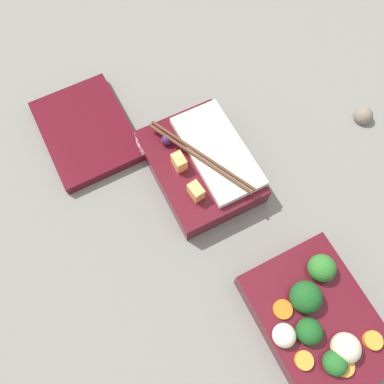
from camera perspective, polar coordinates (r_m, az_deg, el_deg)
ground_plane at (r=0.57m, az=8.97°, el=-7.25°), size 3.00×3.00×0.00m
bento_tray_vegetable at (r=0.54m, az=18.36°, el=-17.86°), size 0.19×0.14×0.07m
bento_tray_rice at (r=0.59m, az=1.50°, el=4.23°), size 0.19×0.14×0.06m
bento_lid at (r=0.66m, az=-15.77°, el=9.00°), size 0.19×0.14×0.02m
pebble_1 at (r=0.71m, az=24.63°, el=10.47°), size 0.03×0.03×0.03m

